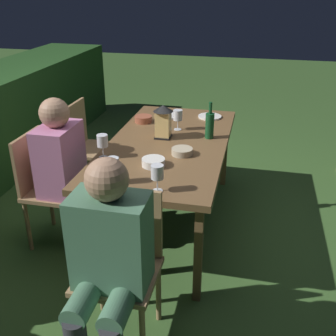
{
  "coord_description": "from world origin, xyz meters",
  "views": [
    {
      "loc": [
        -2.84,
        -0.64,
        1.89
      ],
      "look_at": [
        0.0,
        0.0,
        0.52
      ],
      "focal_mm": 43.49,
      "sensor_mm": 36.0,
      "label": 1
    }
  ],
  "objects_px": {
    "dining_table": "(168,149)",
    "wine_glass_b": "(113,166)",
    "person_in_green": "(107,259)",
    "bowl_olives": "(182,151)",
    "chair_side_right_b": "(89,144)",
    "plate_a": "(210,117)",
    "chair_head_near": "(122,260)",
    "lantern_centerpiece": "(163,120)",
    "bowl_bread": "(154,162)",
    "wine_glass_c": "(157,173)",
    "chair_side_right_a": "(47,184)",
    "bowl_salad": "(143,119)",
    "person_in_pink": "(69,168)",
    "green_bottle_on_table": "(210,125)",
    "plate_b": "(168,115)",
    "wine_glass_d": "(102,142)",
    "wine_glass_a": "(178,116)"
  },
  "relations": [
    {
      "from": "wine_glass_a",
      "to": "wine_glass_b",
      "type": "bearing_deg",
      "value": 169.61
    },
    {
      "from": "dining_table",
      "to": "wine_glass_c",
      "type": "xyz_separation_m",
      "value": [
        -0.79,
        -0.11,
        0.17
      ]
    },
    {
      "from": "person_in_pink",
      "to": "plate_a",
      "type": "bearing_deg",
      "value": -39.06
    },
    {
      "from": "person_in_pink",
      "to": "plate_a",
      "type": "distance_m",
      "value": 1.4
    },
    {
      "from": "person_in_green",
      "to": "wine_glass_b",
      "type": "xyz_separation_m",
      "value": [
        0.6,
        0.17,
        0.22
      ]
    },
    {
      "from": "chair_side_right_b",
      "to": "plate_a",
      "type": "relative_size",
      "value": 4.14
    },
    {
      "from": "chair_head_near",
      "to": "bowl_olives",
      "type": "bearing_deg",
      "value": -9.25
    },
    {
      "from": "chair_head_near",
      "to": "plate_a",
      "type": "xyz_separation_m",
      "value": [
        1.83,
        -0.23,
        0.26
      ]
    },
    {
      "from": "chair_side_right_a",
      "to": "person_in_green",
      "type": "height_order",
      "value": "person_in_green"
    },
    {
      "from": "person_in_green",
      "to": "green_bottle_on_table",
      "type": "height_order",
      "value": "person_in_green"
    },
    {
      "from": "green_bottle_on_table",
      "to": "wine_glass_d",
      "type": "bearing_deg",
      "value": 128.97
    },
    {
      "from": "chair_head_near",
      "to": "green_bottle_on_table",
      "type": "xyz_separation_m",
      "value": [
        1.31,
        -0.3,
        0.36
      ]
    },
    {
      "from": "person_in_pink",
      "to": "person_in_green",
      "type": "relative_size",
      "value": 1.0
    },
    {
      "from": "dining_table",
      "to": "plate_b",
      "type": "height_order",
      "value": "plate_b"
    },
    {
      "from": "plate_a",
      "to": "bowl_olives",
      "type": "bearing_deg",
      "value": 174.69
    },
    {
      "from": "bowl_salad",
      "to": "chair_side_right_b",
      "type": "bearing_deg",
      "value": 91.56
    },
    {
      "from": "chair_side_right_b",
      "to": "wine_glass_d",
      "type": "distance_m",
      "value": 0.99
    },
    {
      "from": "dining_table",
      "to": "wine_glass_b",
      "type": "relative_size",
      "value": 10.64
    },
    {
      "from": "bowl_bread",
      "to": "bowl_salad",
      "type": "bearing_deg",
      "value": 20.14
    },
    {
      "from": "wine_glass_a",
      "to": "bowl_salad",
      "type": "distance_m",
      "value": 0.37
    },
    {
      "from": "lantern_centerpiece",
      "to": "wine_glass_c",
      "type": "bearing_deg",
      "value": -168.84
    },
    {
      "from": "wine_glass_b",
      "to": "plate_a",
      "type": "relative_size",
      "value": 0.8
    },
    {
      "from": "bowl_olives",
      "to": "bowl_bread",
      "type": "height_order",
      "value": "bowl_bread"
    },
    {
      "from": "dining_table",
      "to": "bowl_olives",
      "type": "xyz_separation_m",
      "value": [
        -0.21,
        -0.15,
        0.08
      ]
    },
    {
      "from": "dining_table",
      "to": "chair_head_near",
      "type": "bearing_deg",
      "value": 180.0
    },
    {
      "from": "plate_b",
      "to": "bowl_bread",
      "type": "relative_size",
      "value": 1.4
    },
    {
      "from": "chair_side_right_a",
      "to": "wine_glass_d",
      "type": "bearing_deg",
      "value": -87.89
    },
    {
      "from": "person_in_pink",
      "to": "plate_b",
      "type": "height_order",
      "value": "person_in_pink"
    },
    {
      "from": "wine_glass_c",
      "to": "bowl_olives",
      "type": "bearing_deg",
      "value": -3.8
    },
    {
      "from": "dining_table",
      "to": "wine_glass_a",
      "type": "xyz_separation_m",
      "value": [
        0.29,
        -0.02,
        0.17
      ]
    },
    {
      "from": "dining_table",
      "to": "chair_side_right_a",
      "type": "xyz_separation_m",
      "value": [
        -0.4,
        0.84,
        -0.2
      ]
    },
    {
      "from": "person_in_pink",
      "to": "bowl_bread",
      "type": "distance_m",
      "value": 0.66
    },
    {
      "from": "wine_glass_d",
      "to": "plate_a",
      "type": "height_order",
      "value": "wine_glass_d"
    },
    {
      "from": "bowl_salad",
      "to": "bowl_olives",
      "type": "bearing_deg",
      "value": -143.62
    },
    {
      "from": "wine_glass_b",
      "to": "dining_table",
      "type": "bearing_deg",
      "value": -13.14
    },
    {
      "from": "wine_glass_b",
      "to": "person_in_green",
      "type": "bearing_deg",
      "value": -163.87
    },
    {
      "from": "dining_table",
      "to": "lantern_centerpiece",
      "type": "xyz_separation_m",
      "value": [
        0.09,
        0.06,
        0.2
      ]
    },
    {
      "from": "plate_a",
      "to": "bowl_bread",
      "type": "relative_size",
      "value": 1.34
    },
    {
      "from": "dining_table",
      "to": "plate_b",
      "type": "bearing_deg",
      "value": 12.79
    },
    {
      "from": "chair_side_right_b",
      "to": "wine_glass_a",
      "type": "xyz_separation_m",
      "value": [
        -0.11,
        -0.86,
        0.37
      ]
    },
    {
      "from": "lantern_centerpiece",
      "to": "wine_glass_c",
      "type": "xyz_separation_m",
      "value": [
        -0.87,
        -0.17,
        -0.03
      ]
    },
    {
      "from": "chair_side_right_a",
      "to": "bowl_salad",
      "type": "distance_m",
      "value": 1.02
    },
    {
      "from": "dining_table",
      "to": "wine_glass_b",
      "type": "distance_m",
      "value": 0.78
    },
    {
      "from": "wine_glass_b",
      "to": "plate_a",
      "type": "xyz_separation_m",
      "value": [
        1.42,
        -0.41,
        -0.11
      ]
    },
    {
      "from": "person_in_green",
      "to": "bowl_olives",
      "type": "height_order",
      "value": "person_in_green"
    },
    {
      "from": "wine_glass_a",
      "to": "bowl_salad",
      "type": "height_order",
      "value": "wine_glass_a"
    },
    {
      "from": "chair_side_right_a",
      "to": "lantern_centerpiece",
      "type": "relative_size",
      "value": 3.28
    },
    {
      "from": "chair_side_right_b",
      "to": "bowl_olives",
      "type": "relative_size",
      "value": 5.74
    },
    {
      "from": "green_bottle_on_table",
      "to": "bowl_bread",
      "type": "relative_size",
      "value": 1.85
    },
    {
      "from": "person_in_green",
      "to": "bowl_olives",
      "type": "relative_size",
      "value": 7.58
    }
  ]
}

